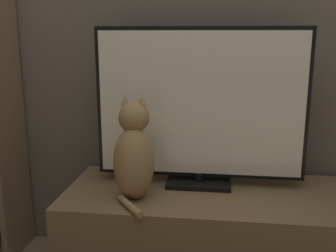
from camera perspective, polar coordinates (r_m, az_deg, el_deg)
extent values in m
cube|color=brown|center=(1.85, 5.89, -15.76)|extent=(1.27, 0.54, 0.44)
cube|color=black|center=(1.83, 4.48, -8.14)|extent=(0.29, 0.17, 0.02)
cylinder|color=black|center=(1.82, 4.50, -7.28)|extent=(0.04, 0.04, 0.04)
cube|color=black|center=(1.74, 4.71, 3.21)|extent=(0.93, 0.02, 0.67)
cube|color=silver|center=(1.72, 4.69, 3.13)|extent=(0.90, 0.01, 0.63)
ellipsoid|color=#997547|center=(1.63, -5.00, -5.47)|extent=(0.18, 0.16, 0.31)
ellipsoid|color=black|center=(1.69, -4.69, -5.37)|extent=(0.09, 0.06, 0.17)
sphere|color=#997547|center=(1.61, -4.97, 1.26)|extent=(0.13, 0.13, 0.13)
cone|color=#997547|center=(1.60, -6.26, 3.74)|extent=(0.04, 0.04, 0.04)
cone|color=#997547|center=(1.59, -3.76, 3.72)|extent=(0.04, 0.04, 0.04)
cylinder|color=#997547|center=(1.58, -5.54, -11.50)|extent=(0.13, 0.16, 0.03)
cube|color=brown|center=(2.06, -22.30, 2.38)|extent=(0.03, 0.28, 1.53)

